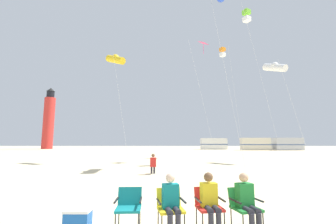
{
  "coord_description": "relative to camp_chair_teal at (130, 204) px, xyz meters",
  "views": [
    {
      "loc": [
        -0.13,
        -7.18,
        1.82
      ],
      "look_at": [
        -0.2,
        12.76,
        4.5
      ],
      "focal_mm": 24.01,
      "sensor_mm": 36.0,
      "label": 1
    }
  ],
  "objects": [
    {
      "name": "camp_chair_teal",
      "position": [
        0.0,
        0.0,
        0.0
      ],
      "size": [
        0.58,
        0.59,
        0.82
      ],
      "rotation": [
        0.0,
        0.0,
        0.05
      ],
      "color": "#147F84",
      "rests_on": "ground"
    },
    {
      "name": "ground",
      "position": [
        0.97,
        2.1,
        -0.5
      ],
      "size": [
        200.0,
        200.0,
        0.0
      ],
      "primitive_type": "plane",
      "color": "beige"
    },
    {
      "name": "camp_chair_yellow",
      "position": [
        0.88,
        -0.07,
        0.0
      ],
      "size": [
        0.64,
        0.66,
        0.82
      ],
      "rotation": [
        0.0,
        0.0,
        0.2
      ],
      "color": "yellow",
      "rests_on": "ground"
    },
    {
      "name": "lighthouse_distant",
      "position": [
        -31.81,
        56.01,
        7.34
      ],
      "size": [
        2.8,
        2.8,
        16.8
      ],
      "color": "red",
      "rests_on": "ground"
    },
    {
      "name": "rv_van_white",
      "position": [
        12.35,
        51.94,
        0.89
      ],
      "size": [
        6.51,
        2.54,
        2.8
      ],
      "rotation": [
        0.0,
        0.0,
        0.03
      ],
      "color": "white",
      "rests_on": "ground"
    },
    {
      "name": "kite_tube_gold",
      "position": [
        -4.33,
        16.12,
        9.41
      ],
      "size": [
        2.68,
        2.56,
        10.61
      ],
      "color": "silver",
      "rests_on": "ground"
    },
    {
      "name": "spectator_red_chair",
      "position": [
        1.74,
        -0.09,
        0.11
      ],
      "size": [
        0.38,
        0.54,
        1.16
      ],
      "rotation": [
        0.0,
        0.0,
        0.15
      ],
      "color": "yellow",
      "rests_on": "ground"
    },
    {
      "name": "camp_chair_red",
      "position": [
        1.72,
        0.05,
        0.0
      ],
      "size": [
        0.62,
        0.64,
        0.82
      ],
      "rotation": [
        0.0,
        0.0,
        0.15
      ],
      "color": "red",
      "rests_on": "ground"
    },
    {
      "name": "kite_box_orange",
      "position": [
        7.96,
        22.85,
        12.92
      ],
      "size": [
        2.61,
        2.61,
        14.03
      ],
      "color": "silver",
      "rests_on": "ground"
    },
    {
      "name": "spectator_green_chair",
      "position": [
        2.51,
        -0.13,
        0.11
      ],
      "size": [
        0.42,
        0.55,
        1.16
      ],
      "rotation": [
        0.0,
        0.0,
        0.25
      ],
      "color": "#238438",
      "rests_on": "ground"
    },
    {
      "name": "kite_tube_white",
      "position": [
        11.23,
        15.95,
        8.55
      ],
      "size": [
        3.13,
        3.56,
        9.75
      ],
      "color": "silver",
      "rests_on": "ground"
    },
    {
      "name": "rv_van_cream",
      "position": [
        20.89,
        46.98,
        0.89
      ],
      "size": [
        6.54,
        2.64,
        2.8
      ],
      "rotation": [
        0.0,
        0.0,
        -0.05
      ],
      "color": "beige",
      "rests_on": "ground"
    },
    {
      "name": "camp_chair_green",
      "position": [
        2.48,
        -0.0,
        0.0
      ],
      "size": [
        0.66,
        0.68,
        0.82
      ],
      "rotation": [
        0.0,
        0.0,
        0.25
      ],
      "color": "#238438",
      "rests_on": "ground"
    },
    {
      "name": "kite_diamond_rainbow",
      "position": [
        4.51,
        17.2,
        11.04
      ],
      "size": [
        2.39,
        2.25,
        12.35
      ],
      "color": "silver",
      "rests_on": "ground"
    },
    {
      "name": "kite_box_lime",
      "position": [
        8.45,
        15.17,
        13.39
      ],
      "size": [
        3.23,
        2.47,
        14.51
      ],
      "color": "silver",
      "rests_on": "ground"
    },
    {
      "name": "rv_van_silver",
      "position": [
        28.07,
        46.44,
        0.89
      ],
      "size": [
        6.58,
        2.77,
        2.8
      ],
      "rotation": [
        0.0,
        0.0,
        0.07
      ],
      "color": "#B7BABF",
      "rests_on": "ground"
    },
    {
      "name": "cooler_box",
      "position": [
        -1.03,
        -0.15,
        -0.28
      ],
      "size": [
        0.52,
        0.36,
        0.43
      ],
      "color": "#1959B2",
      "rests_on": "ground"
    },
    {
      "name": "spectator_yellow_chair",
      "position": [
        0.91,
        -0.21,
        0.11
      ],
      "size": [
        0.4,
        0.55,
        1.16
      ],
      "rotation": [
        0.0,
        0.0,
        0.2
      ],
      "color": "#147F84",
      "rests_on": "ground"
    },
    {
      "name": "kite_flyer_standing",
      "position": [
        -0.02,
        8.13,
        0.11
      ],
      "size": [
        0.36,
        0.53,
        1.16
      ],
      "rotation": [
        0.0,
        0.0,
        3.23
      ],
      "color": "red",
      "rests_on": "ground"
    }
  ]
}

